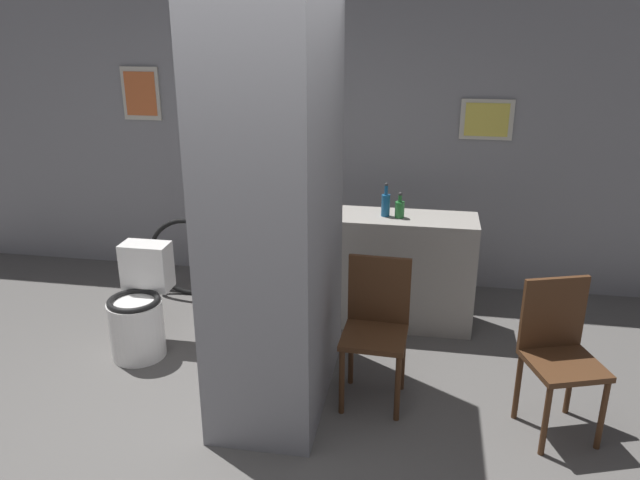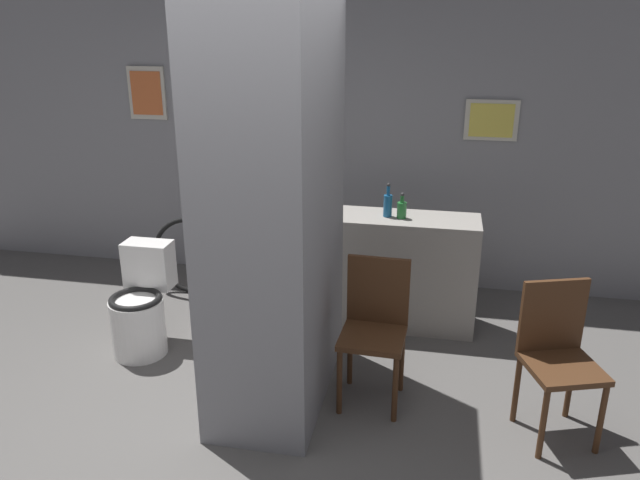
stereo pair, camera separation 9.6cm
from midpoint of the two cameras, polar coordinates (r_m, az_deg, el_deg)
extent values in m
plane|color=#5B5956|center=(3.90, -7.55, -18.28)|extent=(14.00, 14.00, 0.00)
cube|color=gray|center=(5.71, 0.28, 8.97)|extent=(8.00, 0.06, 2.60)
cube|color=beige|center=(6.11, -15.09, 12.85)|extent=(0.36, 0.02, 0.48)
cube|color=#D86633|center=(6.10, -15.14, 12.83)|extent=(0.30, 0.01, 0.39)
cube|color=beige|center=(5.54, 15.89, 10.49)|extent=(0.44, 0.02, 0.34)
cube|color=#E0CC4C|center=(5.52, 15.90, 10.47)|extent=(0.36, 0.01, 0.28)
cube|color=gray|center=(3.80, -3.43, 3.11)|extent=(0.64, 1.28, 2.60)
cylinder|color=black|center=(3.59, -9.69, 6.00)|extent=(0.03, 0.40, 0.40)
cylinder|color=red|center=(3.60, -9.91, 6.01)|extent=(0.01, 0.07, 0.07)
cube|color=gray|center=(5.04, 6.68, -2.76)|extent=(1.41, 0.44, 0.91)
cylinder|color=white|center=(4.83, -15.72, -7.66)|extent=(0.40, 0.40, 0.43)
torus|color=black|center=(4.73, -15.98, -5.20)|extent=(0.38, 0.38, 0.04)
cube|color=white|center=(4.87, -14.83, -2.17)|extent=(0.36, 0.20, 0.36)
cylinder|color=#4C2D19|center=(4.01, 2.48, -12.84)|extent=(0.04, 0.04, 0.46)
cylinder|color=#4C2D19|center=(3.97, 7.58, -13.39)|extent=(0.04, 0.04, 0.46)
cylinder|color=#4C2D19|center=(4.30, 3.41, -10.36)|extent=(0.04, 0.04, 0.46)
cylinder|color=#4C2D19|center=(4.27, 8.12, -10.84)|extent=(0.04, 0.04, 0.46)
cube|color=#4C2D19|center=(4.01, 5.52, -8.84)|extent=(0.42, 0.42, 0.04)
cube|color=#4C2D19|center=(4.06, 6.02, -4.56)|extent=(0.41, 0.05, 0.45)
cylinder|color=#4C2D19|center=(3.88, 20.40, -15.52)|extent=(0.04, 0.04, 0.46)
cylinder|color=#4C2D19|center=(4.05, 24.94, -14.64)|extent=(0.04, 0.04, 0.46)
cylinder|color=#4C2D19|center=(4.14, 18.17, -12.83)|extent=(0.04, 0.04, 0.46)
cylinder|color=#4C2D19|center=(4.29, 22.49, -12.14)|extent=(0.04, 0.04, 0.46)
cube|color=#4C2D19|center=(3.96, 21.97, -10.78)|extent=(0.51, 0.51, 0.04)
cube|color=#4C2D19|center=(3.99, 21.15, -6.42)|extent=(0.39, 0.16, 0.45)
torus|color=black|center=(5.65, -11.20, -1.47)|extent=(0.72, 0.04, 0.72)
torus|color=black|center=(5.38, -1.75, -2.23)|extent=(0.72, 0.04, 0.72)
cylinder|color=maroon|center=(5.43, -6.67, -0.02)|extent=(0.88, 0.04, 0.04)
cylinder|color=maroon|center=(5.50, -9.03, 0.15)|extent=(0.03, 0.03, 0.37)
cylinder|color=maroon|center=(5.32, -2.27, -0.33)|extent=(0.03, 0.03, 0.34)
cube|color=black|center=(5.44, -9.15, 2.21)|extent=(0.16, 0.06, 0.04)
cylinder|color=#262626|center=(5.26, -2.30, 1.41)|extent=(0.03, 0.42, 0.03)
cylinder|color=#19598C|center=(4.85, 6.78, 3.11)|extent=(0.07, 0.07, 0.17)
cylinder|color=#19598C|center=(4.82, 6.84, 4.50)|extent=(0.03, 0.03, 0.07)
sphere|color=#333333|center=(4.81, 6.86, 5.01)|extent=(0.03, 0.03, 0.03)
cylinder|color=#267233|center=(4.83, 8.05, 2.70)|extent=(0.07, 0.07, 0.12)
cylinder|color=#267233|center=(4.81, 8.10, 3.72)|extent=(0.03, 0.03, 0.05)
sphere|color=#333333|center=(4.80, 8.12, 4.13)|extent=(0.03, 0.03, 0.03)
camera|label=1|loc=(0.05, -89.35, 0.24)|focal=35.00mm
camera|label=2|loc=(0.05, 90.65, -0.24)|focal=35.00mm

